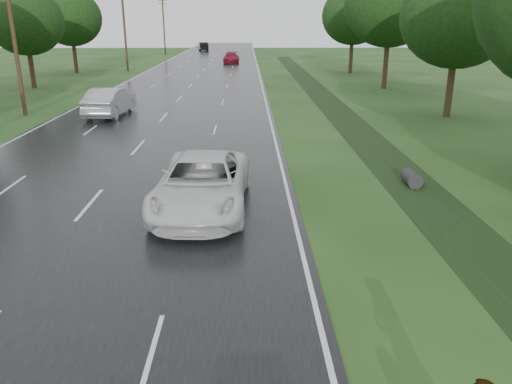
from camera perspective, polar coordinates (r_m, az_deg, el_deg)
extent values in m
cube|color=black|center=(53.37, -6.94, 12.59)|extent=(14.00, 180.00, 0.04)
cube|color=silver|center=(53.13, 0.51, 12.72)|extent=(0.12, 180.00, 0.01)
cube|color=silver|center=(54.46, -14.19, 12.32)|extent=(0.12, 180.00, 0.01)
cube|color=silver|center=(53.37, -6.94, 12.62)|extent=(0.12, 180.00, 0.01)
cube|color=black|center=(29.07, 11.35, 6.99)|extent=(2.20, 120.00, 0.01)
cylinder|color=#2D2D2D|center=(19.66, 17.38, 1.50)|extent=(0.56, 1.00, 0.56)
cylinder|color=#3C2518|center=(35.86, -25.97, 15.80)|extent=(0.26, 0.26, 10.00)
cylinder|color=#3C2518|center=(64.44, -14.79, 17.66)|extent=(0.26, 0.26, 10.00)
cylinder|color=#3C2518|center=(93.91, -10.49, 18.19)|extent=(0.26, 0.26, 10.00)
cube|color=#3C2518|center=(93.97, -10.66, 20.75)|extent=(1.60, 0.12, 0.12)
cube|color=#3C2518|center=(93.95, -10.63, 20.39)|extent=(1.20, 0.10, 0.10)
cylinder|color=#3C2518|center=(34.55, 21.26, 10.92)|extent=(0.44, 0.44, 3.52)
ellipsoid|color=black|center=(34.31, 22.17, 18.15)|extent=(7.00, 7.00, 6.30)
cylinder|color=#3C2518|center=(47.62, 14.58, 13.86)|extent=(0.44, 0.44, 4.16)
ellipsoid|color=black|center=(47.48, 15.12, 19.96)|extent=(8.00, 8.00, 7.20)
cylinder|color=#3C2518|center=(61.15, 10.80, 14.92)|extent=(0.44, 0.44, 3.68)
ellipsoid|color=black|center=(61.02, 11.08, 19.17)|extent=(7.20, 7.20, 6.48)
cylinder|color=#3C2518|center=(50.86, -24.24, 12.67)|extent=(0.44, 0.44, 3.36)
ellipsoid|color=black|center=(50.68, -24.90, 17.32)|extent=(6.60, 6.60, 5.94)
cylinder|color=#3C2518|center=(64.15, -19.98, 14.25)|extent=(0.44, 0.44, 3.52)
ellipsoid|color=black|center=(64.02, -20.44, 18.15)|extent=(7.00, 7.00, 6.30)
imported|color=silver|center=(16.18, -6.17, 0.97)|extent=(3.12, 6.31, 1.72)
imported|color=#999BA1|center=(33.89, -16.35, 9.88)|extent=(2.29, 5.55, 1.79)
imported|color=maroon|center=(74.57, -2.84, 15.10)|extent=(2.30, 5.27, 1.51)
imported|color=black|center=(105.84, -6.05, 16.21)|extent=(2.55, 5.22, 1.65)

